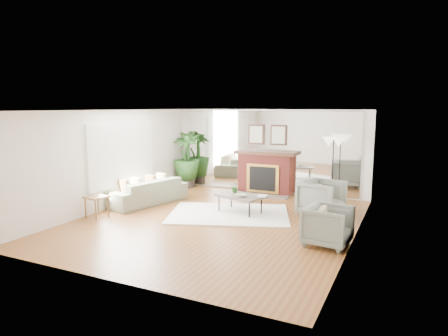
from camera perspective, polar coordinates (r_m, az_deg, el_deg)
The scene contains 18 objects.
ground at distance 9.17m, azimuth -1.10°, elevation -7.58°, with size 7.00×7.00×0.00m, color brown.
wall_left at distance 10.56m, azimuth -15.80°, elevation 1.20°, with size 0.02×7.00×2.50m, color silver.
wall_right at distance 8.04m, azimuth 18.32°, elevation -1.21°, with size 0.02×7.00×2.50m, color silver.
wall_back at distance 12.10m, azimuth 6.27°, elevation 2.40°, with size 6.00×0.02×2.50m, color silver.
mirror_panel at distance 12.08m, azimuth 6.24°, elevation 2.39°, with size 5.40×0.04×2.40m, color silver.
window_panel at distance 10.84m, azimuth -14.32°, elevation 1.97°, with size 0.04×2.40×1.50m, color #B2E09E.
fireplace at distance 11.96m, azimuth 5.86°, elevation -0.52°, with size 1.85×0.83×2.05m.
area_rug at distance 9.71m, azimuth 0.72°, elevation -6.55°, with size 2.82×2.01×0.03m, color white.
coffee_table at distance 9.74m, azimuth 2.29°, elevation -4.08°, with size 1.27×0.95×0.45m.
sofa at distance 10.91m, azimuth -10.91°, elevation -3.31°, with size 2.24×0.88×0.66m, color gray.
armchair_back at distance 9.82m, azimuth 13.77°, elevation -4.16°, with size 0.91×0.94×0.85m, color slate.
armchair_front at distance 7.78m, azimuth 14.63°, elevation -7.99°, with size 0.80×0.83×0.75m, color slate.
side_table at distance 9.79m, azimuth -17.74°, elevation -4.33°, with size 0.51×0.51×0.52m.
potted_ficus at distance 12.87m, azimuth -5.34°, elevation 1.49°, with size 1.00×1.00×1.79m.
floor_lamp at distance 10.97m, azimuth 15.38°, elevation 2.89°, with size 0.58×0.32×1.78m.
tabletop_plant at distance 9.96m, azimuth 1.58°, elevation -2.78°, with size 0.24×0.21×0.27m, color #2E561F.
fruit_bowl at distance 9.52m, azimuth 2.40°, elevation -3.95°, with size 0.25×0.25×0.06m, color brown.
book at distance 9.63m, azimuth 4.88°, elevation -3.96°, with size 0.21×0.29×0.02m, color brown.
Camera 1 is at (3.92, -7.88, 2.58)m, focal length 32.00 mm.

